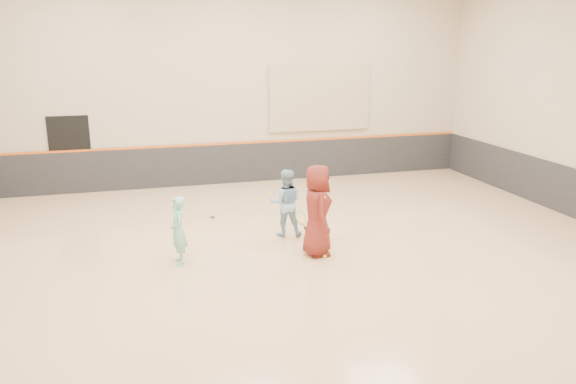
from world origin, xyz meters
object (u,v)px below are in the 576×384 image
object	(u,v)px
girl	(178,230)
spare_racket	(209,214)
young_man	(317,210)
instructor	(286,203)

from	to	relation	value
girl	spare_racket	world-z (taller)	girl
girl	young_man	world-z (taller)	young_man
instructor	young_man	size ratio (longest dim) A/B	0.81
instructor	spare_racket	distance (m)	2.43
girl	instructor	world-z (taller)	instructor
instructor	spare_racket	bearing A→B (deg)	-38.87
girl	spare_racket	size ratio (longest dim) A/B	2.04
girl	young_man	size ratio (longest dim) A/B	0.72
instructor	young_man	distance (m)	1.32
instructor	girl	bearing A→B (deg)	34.93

